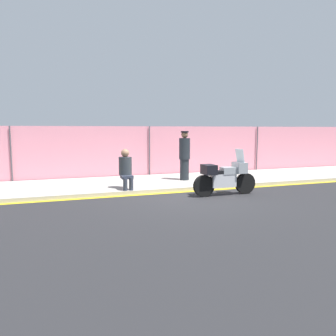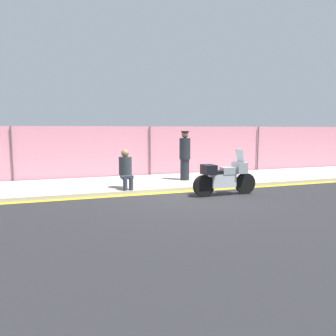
% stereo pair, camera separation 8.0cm
% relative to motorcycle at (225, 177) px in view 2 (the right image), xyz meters
% --- Properties ---
extents(ground_plane, '(120.00, 120.00, 0.00)m').
position_rel_motorcycle_xyz_m(ground_plane, '(-1.17, 0.16, -0.58)').
color(ground_plane, '#262628').
extents(sidewalk, '(39.82, 3.42, 0.13)m').
position_rel_motorcycle_xyz_m(sidewalk, '(-1.17, 2.72, -0.52)').
color(sidewalk, '#ADA89E').
rests_on(sidewalk, ground_plane).
extents(curb_paint_stripe, '(39.82, 0.18, 0.01)m').
position_rel_motorcycle_xyz_m(curb_paint_stripe, '(-1.17, 0.92, -0.58)').
color(curb_paint_stripe, gold).
rests_on(curb_paint_stripe, ground_plane).
extents(storefront_fence, '(37.82, 0.17, 2.19)m').
position_rel_motorcycle_xyz_m(storefront_fence, '(-1.17, 4.52, 0.51)').
color(storefront_fence, pink).
rests_on(storefront_fence, ground_plane).
extents(motorcycle, '(2.13, 0.51, 1.45)m').
position_rel_motorcycle_xyz_m(motorcycle, '(0.00, 0.00, 0.00)').
color(motorcycle, black).
rests_on(motorcycle, ground_plane).
extents(officer_standing, '(0.42, 0.42, 1.87)m').
position_rel_motorcycle_xyz_m(officer_standing, '(-0.31, 2.57, 0.50)').
color(officer_standing, '#1E2328').
rests_on(officer_standing, sidewalk).
extents(person_seated_on_curb, '(0.43, 0.69, 1.30)m').
position_rel_motorcycle_xyz_m(person_seated_on_curb, '(-2.82, 1.47, 0.26)').
color(person_seated_on_curb, '#2D3342').
rests_on(person_seated_on_curb, sidewalk).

